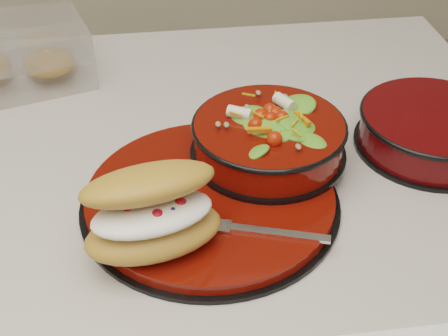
{
  "coord_description": "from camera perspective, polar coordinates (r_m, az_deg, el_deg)",
  "views": [
    {
      "loc": [
        0.08,
        -0.72,
        1.41
      ],
      "look_at": [
        0.16,
        -0.11,
        0.94
      ],
      "focal_mm": 50.0,
      "sensor_mm": 36.0,
      "label": 1
    }
  ],
  "objects": [
    {
      "name": "pastry_box",
      "position": [
        1.07,
        -18.57,
        9.71
      ],
      "size": [
        0.26,
        0.22,
        0.09
      ],
      "rotation": [
        0.0,
        0.0,
        0.28
      ],
      "color": "white",
      "rests_on": "island_counter"
    },
    {
      "name": "croissant",
      "position": [
        0.68,
        -6.59,
        -4.02
      ],
      "size": [
        0.17,
        0.13,
        0.09
      ],
      "rotation": [
        0.0,
        0.0,
        0.21
      ],
      "color": "#C2853B",
      "rests_on": "dinner_plate"
    },
    {
      "name": "fork",
      "position": [
        0.71,
        3.27,
        -5.75
      ],
      "size": [
        0.15,
        0.06,
        0.0
      ],
      "rotation": [
        0.0,
        0.0,
        1.26
      ],
      "color": "silver",
      "rests_on": "dinner_plate"
    },
    {
      "name": "dinner_plate",
      "position": [
        0.77,
        -1.2,
        -2.79
      ],
      "size": [
        0.32,
        0.32,
        0.02
      ],
      "rotation": [
        0.0,
        0.0,
        0.15
      ],
      "color": "black",
      "rests_on": "island_counter"
    },
    {
      "name": "extra_bowl",
      "position": [
        0.91,
        18.55,
        3.45
      ],
      "size": [
        0.21,
        0.21,
        0.05
      ],
      "rotation": [
        0.0,
        0.0,
        0.37
      ],
      "color": "black",
      "rests_on": "island_counter"
    },
    {
      "name": "salad_bowl",
      "position": [
        0.81,
        4.11,
        3.16
      ],
      "size": [
        0.21,
        0.21,
        0.09
      ],
      "rotation": [
        0.0,
        0.0,
        0.17
      ],
      "color": "black",
      "rests_on": "dinner_plate"
    }
  ]
}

